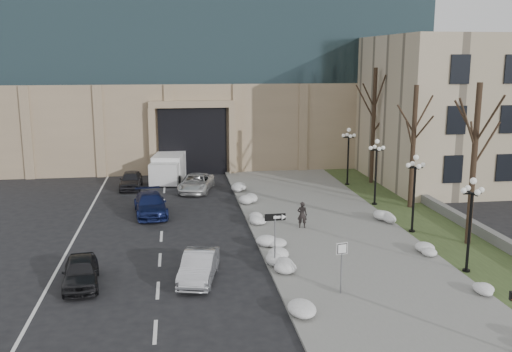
# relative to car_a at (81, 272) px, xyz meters

# --- Properties ---
(ground) EXTENTS (160.00, 160.00, 0.00)m
(ground) POSITION_rel_car_a_xyz_m (9.99, -7.09, -0.67)
(ground) COLOR black
(ground) RESTS_ON ground
(sidewalk) EXTENTS (9.00, 40.00, 0.12)m
(sidewalk) POSITION_rel_car_a_xyz_m (13.49, 6.91, -0.61)
(sidewalk) COLOR gray
(sidewalk) RESTS_ON ground
(curb) EXTENTS (0.30, 40.00, 0.14)m
(curb) POSITION_rel_car_a_xyz_m (8.99, 6.91, -0.60)
(curb) COLOR gray
(curb) RESTS_ON ground
(grass_strip) EXTENTS (4.00, 40.00, 0.10)m
(grass_strip) POSITION_rel_car_a_xyz_m (19.99, 6.91, -0.62)
(grass_strip) COLOR #354522
(grass_strip) RESTS_ON ground
(stone_wall) EXTENTS (0.50, 30.00, 0.70)m
(stone_wall) POSITION_rel_car_a_xyz_m (21.99, 8.91, -0.32)
(stone_wall) COLOR slate
(stone_wall) RESTS_ON ground
(classical_building) EXTENTS (22.00, 18.12, 12.00)m
(classical_building) POSITION_rel_car_a_xyz_m (31.99, 20.89, 5.33)
(classical_building) COLOR #C3AF92
(classical_building) RESTS_ON ground
(car_a) EXTENTS (2.01, 4.06, 1.33)m
(car_a) POSITION_rel_car_a_xyz_m (0.00, 0.00, 0.00)
(car_a) COLOR black
(car_a) RESTS_ON ground
(car_b) EXTENTS (2.25, 4.35, 1.37)m
(car_b) POSITION_rel_car_a_xyz_m (5.39, -0.12, 0.02)
(car_b) COLOR #B7B8BF
(car_b) RESTS_ON ground
(car_c) EXTENTS (2.56, 5.15, 1.44)m
(car_c) POSITION_rel_car_a_xyz_m (2.71, 11.79, 0.05)
(car_c) COLOR navy
(car_c) RESTS_ON ground
(car_d) EXTENTS (3.30, 5.22, 1.34)m
(car_d) POSITION_rel_car_a_xyz_m (5.99, 18.18, 0.01)
(car_d) COLOR silver
(car_d) RESTS_ON ground
(car_e) EXTENTS (1.70, 4.13, 1.40)m
(car_e) POSITION_rel_car_a_xyz_m (0.87, 19.90, 0.03)
(car_e) COLOR #2A2A2E
(car_e) RESTS_ON ground
(pedestrian) EXTENTS (0.68, 0.54, 1.62)m
(pedestrian) POSITION_rel_car_a_xyz_m (11.97, 7.09, 0.27)
(pedestrian) COLOR black
(pedestrian) RESTS_ON sidewalk
(box_truck) EXTENTS (3.36, 7.16, 2.19)m
(box_truck) POSITION_rel_car_a_xyz_m (3.92, 23.23, 0.39)
(box_truck) COLOR silver
(box_truck) RESTS_ON ground
(one_way_sign) EXTENTS (1.08, 0.29, 2.89)m
(one_way_sign) POSITION_rel_car_a_xyz_m (9.32, 0.62, 1.72)
(one_way_sign) COLOR slate
(one_way_sign) RESTS_ON ground
(keep_sign) EXTENTS (0.52, 0.14, 2.44)m
(keep_sign) POSITION_rel_car_a_xyz_m (11.48, -2.81, 1.13)
(keep_sign) COLOR slate
(keep_sign) RESTS_ON ground
(snow_clump_b) EXTENTS (1.10, 1.60, 0.36)m
(snow_clump_b) POSITION_rel_car_a_xyz_m (9.16, -4.78, -0.37)
(snow_clump_b) COLOR white
(snow_clump_b) RESTS_ON sidewalk
(snow_clump_c) EXTENTS (1.10, 1.60, 0.36)m
(snow_clump_c) POSITION_rel_car_a_xyz_m (9.59, 0.20, -0.37)
(snow_clump_c) COLOR white
(snow_clump_c) RESTS_ON sidewalk
(snow_clump_d) EXTENTS (1.10, 1.60, 0.36)m
(snow_clump_d) POSITION_rel_car_a_xyz_m (9.43, 4.11, -0.37)
(snow_clump_d) COLOR white
(snow_clump_d) RESTS_ON sidewalk
(snow_clump_e) EXTENTS (1.10, 1.60, 0.36)m
(snow_clump_e) POSITION_rel_car_a_xyz_m (9.61, 8.62, -0.37)
(snow_clump_e) COLOR white
(snow_clump_e) RESTS_ON sidewalk
(snow_clump_f) EXTENTS (1.10, 1.60, 0.36)m
(snow_clump_f) POSITION_rel_car_a_xyz_m (9.50, 13.59, -0.37)
(snow_clump_f) COLOR white
(snow_clump_f) RESTS_ON sidewalk
(snow_clump_g) EXTENTS (1.10, 1.60, 0.36)m
(snow_clump_g) POSITION_rel_car_a_xyz_m (9.22, 17.80, -0.37)
(snow_clump_g) COLOR white
(snow_clump_g) RESTS_ON sidewalk
(snow_clump_h) EXTENTS (1.10, 1.60, 0.36)m
(snow_clump_h) POSITION_rel_car_a_xyz_m (17.39, -3.92, -0.37)
(snow_clump_h) COLOR white
(snow_clump_h) RESTS_ON sidewalk
(snow_clump_i) EXTENTS (1.10, 1.60, 0.36)m
(snow_clump_i) POSITION_rel_car_a_xyz_m (17.80, 1.43, -0.37)
(snow_clump_i) COLOR white
(snow_clump_i) RESTS_ON sidewalk
(snow_clump_j) EXTENTS (1.10, 1.60, 0.36)m
(snow_clump_j) POSITION_rel_car_a_xyz_m (17.37, 7.70, -0.37)
(snow_clump_j) COLOR white
(snow_clump_j) RESTS_ON sidewalk
(snow_clump_k) EXTENTS (1.10, 1.60, 0.36)m
(snow_clump_k) POSITION_rel_car_a_xyz_m (9.29, 1.53, -0.37)
(snow_clump_k) COLOR white
(snow_clump_k) RESTS_ON sidewalk
(lamppost_a) EXTENTS (1.18, 1.18, 4.76)m
(lamppost_a) POSITION_rel_car_a_xyz_m (18.29, -1.09, 2.41)
(lamppost_a) COLOR black
(lamppost_a) RESTS_ON ground
(lamppost_b) EXTENTS (1.18, 1.18, 4.76)m
(lamppost_b) POSITION_rel_car_a_xyz_m (18.29, 5.41, 2.41)
(lamppost_b) COLOR black
(lamppost_b) RESTS_ON ground
(lamppost_c) EXTENTS (1.18, 1.18, 4.76)m
(lamppost_c) POSITION_rel_car_a_xyz_m (18.29, 11.91, 2.41)
(lamppost_c) COLOR black
(lamppost_c) RESTS_ON ground
(lamppost_d) EXTENTS (1.18, 1.18, 4.76)m
(lamppost_d) POSITION_rel_car_a_xyz_m (18.29, 18.41, 2.41)
(lamppost_d) COLOR black
(lamppost_d) RESTS_ON ground
(tree_near) EXTENTS (3.20, 3.20, 9.00)m
(tree_near) POSITION_rel_car_a_xyz_m (20.49, 2.91, 5.16)
(tree_near) COLOR black
(tree_near) RESTS_ON ground
(tree_mid) EXTENTS (3.20, 3.20, 8.50)m
(tree_mid) POSITION_rel_car_a_xyz_m (20.49, 10.91, 4.84)
(tree_mid) COLOR black
(tree_mid) RESTS_ON ground
(tree_far) EXTENTS (3.20, 3.20, 9.50)m
(tree_far) POSITION_rel_car_a_xyz_m (20.49, 18.91, 5.49)
(tree_far) COLOR black
(tree_far) RESTS_ON ground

